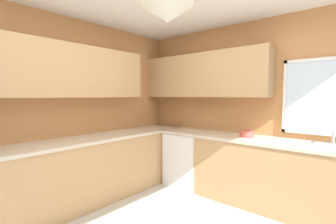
{
  "coord_description": "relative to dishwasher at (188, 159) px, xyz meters",
  "views": [
    {
      "loc": [
        1.3,
        -1.51,
        1.48
      ],
      "look_at": [
        -0.66,
        0.78,
        1.26
      ],
      "focal_mm": 25.31,
      "sensor_mm": 36.0,
      "label": 1
    }
  ],
  "objects": [
    {
      "name": "sink_assembly",
      "position": [
        1.94,
        0.04,
        0.48
      ],
      "size": [
        0.59,
        0.4,
        0.19
      ],
      "color": "#9EA0A5",
      "rests_on": "counter_run_back"
    },
    {
      "name": "dishwasher",
      "position": [
        0.0,
        0.0,
        0.0
      ],
      "size": [
        0.6,
        0.6,
        0.85
      ],
      "primitive_type": "cube",
      "color": "white",
      "rests_on": "ground_plane"
    },
    {
      "name": "room_shell",
      "position": [
        0.16,
        -1.03,
        1.41
      ],
      "size": [
        3.97,
        4.08,
        2.63
      ],
      "color": "#C6844C",
      "rests_on": "ground_plane"
    },
    {
      "name": "counter_run_back",
      "position": [
        1.16,
        0.03,
        0.02
      ],
      "size": [
        3.06,
        0.65,
        0.9
      ],
      "color": "tan",
      "rests_on": "ground_plane"
    },
    {
      "name": "counter_run_left",
      "position": [
        -0.66,
        -1.64,
        0.02
      ],
      "size": [
        0.65,
        3.69,
        0.9
      ],
      "color": "tan",
      "rests_on": "ground_plane"
    },
    {
      "name": "bowl",
      "position": [
        0.97,
        0.03,
        0.52
      ],
      "size": [
        0.2,
        0.2,
        0.09
      ],
      "primitive_type": "cylinder",
      "color": "#B74C42",
      "rests_on": "counter_run_back"
    }
  ]
}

